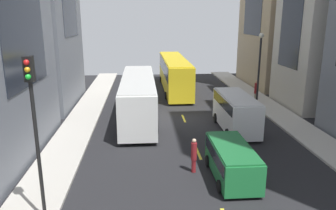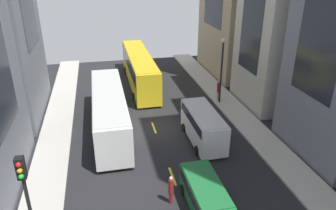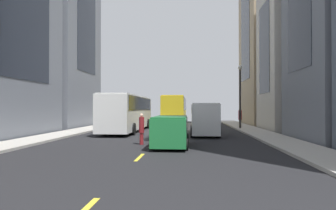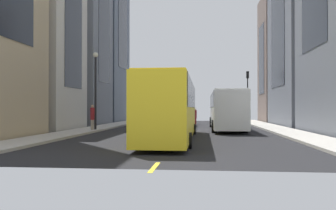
# 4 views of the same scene
# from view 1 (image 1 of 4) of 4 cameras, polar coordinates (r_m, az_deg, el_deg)

# --- Properties ---
(ground_plane) EXTENTS (42.81, 42.81, 0.00)m
(ground_plane) POSITION_cam_1_polar(r_m,az_deg,el_deg) (26.64, 2.74, -2.37)
(ground_plane) COLOR black
(sidewalk_west) EXTENTS (2.54, 44.00, 0.15)m
(sidewalk_west) POSITION_cam_1_polar(r_m,az_deg,el_deg) (26.85, -14.77, -2.56)
(sidewalk_west) COLOR #B2ADA3
(sidewalk_west) RESTS_ON ground
(sidewalk_east) EXTENTS (2.54, 44.00, 0.15)m
(sidewalk_east) POSITION_cam_1_polar(r_m,az_deg,el_deg) (28.78, 19.03, -1.71)
(sidewalk_east) COLOR #B2ADA3
(sidewalk_east) RESTS_ON ground
(lane_stripe_2) EXTENTS (0.16, 2.00, 0.01)m
(lane_stripe_2) POSITION_cam_1_polar(r_m,az_deg,el_deg) (20.14, 5.28, -8.29)
(lane_stripe_2) COLOR yellow
(lane_stripe_2) RESTS_ON ground
(lane_stripe_3) EXTENTS (0.16, 2.00, 0.01)m
(lane_stripe_3) POSITION_cam_1_polar(r_m,az_deg,el_deg) (26.63, 2.74, -2.36)
(lane_stripe_3) COLOR yellow
(lane_stripe_3) RESTS_ON ground
(lane_stripe_4) EXTENTS (0.16, 2.00, 0.01)m
(lane_stripe_4) POSITION_cam_1_polar(r_m,az_deg,el_deg) (33.34, 1.22, 1.23)
(lane_stripe_4) COLOR yellow
(lane_stripe_4) RESTS_ON ground
(lane_stripe_5) EXTENTS (0.16, 2.00, 0.01)m
(lane_stripe_5) POSITION_cam_1_polar(r_m,az_deg,el_deg) (40.14, 0.21, 3.60)
(lane_stripe_5) COLOR yellow
(lane_stripe_5) RESTS_ON ground
(lane_stripe_6) EXTENTS (0.16, 2.00, 0.01)m
(lane_stripe_6) POSITION_cam_1_polar(r_m,az_deg,el_deg) (47.00, -0.50, 5.28)
(lane_stripe_6) COLOR yellow
(lane_stripe_6) RESTS_ON ground
(city_bus_white) EXTENTS (2.80, 12.90, 3.35)m
(city_bus_white) POSITION_cam_1_polar(r_m,az_deg,el_deg) (26.49, -5.22, 1.99)
(city_bus_white) COLOR silver
(city_bus_white) RESTS_ON ground
(streetcar_yellow) EXTENTS (2.70, 14.42, 3.59)m
(streetcar_yellow) POSITION_cam_1_polar(r_m,az_deg,el_deg) (36.85, 1.09, 5.92)
(streetcar_yellow) COLOR yellow
(streetcar_yellow) RESTS_ON ground
(delivery_van_white) EXTENTS (2.25, 5.91, 2.58)m
(delivery_van_white) POSITION_cam_1_polar(r_m,az_deg,el_deg) (24.06, 11.73, -0.82)
(delivery_van_white) COLOR white
(delivery_van_white) RESTS_ON ground
(car_green_0) EXTENTS (2.03, 4.56, 1.74)m
(car_green_0) POSITION_cam_1_polar(r_m,az_deg,el_deg) (17.07, 11.05, -9.21)
(car_green_0) COLOR #1E7238
(car_green_0) RESTS_ON ground
(pedestrian_waiting_curb) EXTENTS (0.31, 0.31, 1.88)m
(pedestrian_waiting_curb) POSITION_cam_1_polar(r_m,az_deg,el_deg) (17.40, 4.52, -8.57)
(pedestrian_waiting_curb) COLOR maroon
(pedestrian_waiting_curb) RESTS_ON ground
(pedestrian_crossing_near) EXTENTS (0.35, 0.35, 2.05)m
(pedestrian_crossing_near) POSITION_cam_1_polar(r_m,az_deg,el_deg) (32.13, 15.08, 2.45)
(pedestrian_crossing_near) COLOR gray
(pedestrian_crossing_near) RESTS_ON ground
(traffic_light_near_corner) EXTENTS (0.32, 0.44, 6.50)m
(traffic_light_near_corner) POSITION_cam_1_polar(r_m,az_deg,el_deg) (12.87, -22.36, -1.14)
(traffic_light_near_corner) COLOR black
(traffic_light_near_corner) RESTS_ON ground
(streetlamp_near) EXTENTS (0.44, 0.44, 6.46)m
(streetlamp_near) POSITION_cam_1_polar(r_m,az_deg,el_deg) (31.09, 15.64, 7.44)
(streetlamp_near) COLOR black
(streetlamp_near) RESTS_ON ground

